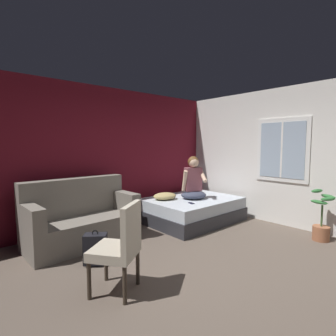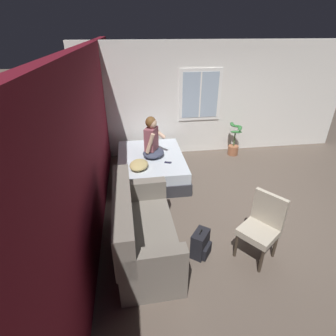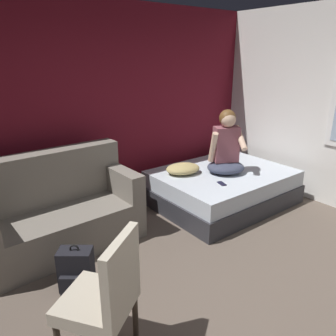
# 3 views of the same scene
# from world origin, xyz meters

# --- Properties ---
(ground_plane) EXTENTS (40.00, 40.00, 0.00)m
(ground_plane) POSITION_xyz_m (0.00, 0.00, 0.00)
(ground_plane) COLOR brown
(wall_back_accent) EXTENTS (10.40, 0.16, 2.70)m
(wall_back_accent) POSITION_xyz_m (0.00, 2.76, 1.35)
(wall_back_accent) COLOR maroon
(wall_back_accent) RESTS_ON ground
(wall_side_with_window) EXTENTS (0.19, 6.75, 2.70)m
(wall_side_with_window) POSITION_xyz_m (2.78, 0.01, 1.35)
(wall_side_with_window) COLOR silver
(wall_side_with_window) RESTS_ON ground
(bed) EXTENTS (1.90, 1.45, 0.48)m
(bed) POSITION_xyz_m (1.56, 1.73, 0.24)
(bed) COLOR #2D2D33
(bed) RESTS_ON ground
(couch) EXTENTS (1.73, 0.88, 1.04)m
(couch) POSITION_xyz_m (-0.70, 2.06, 0.39)
(couch) COLOR slate
(couch) RESTS_ON ground
(side_chair) EXTENTS (0.64, 0.64, 0.98)m
(side_chair) POSITION_xyz_m (-0.96, 0.40, 0.53)
(side_chair) COLOR #382D23
(side_chair) RESTS_ON ground
(person_seated) EXTENTS (0.66, 0.63, 0.88)m
(person_seated) POSITION_xyz_m (1.55, 1.68, 0.84)
(person_seated) COLOR #383D51
(person_seated) RESTS_ON bed
(backpack) EXTENTS (0.35, 0.35, 0.46)m
(backpack) POSITION_xyz_m (-0.86, 1.22, 0.19)
(backpack) COLOR black
(backpack) RESTS_ON ground
(throw_pillow) EXTENTS (0.56, 0.47, 0.14)m
(throw_pillow) POSITION_xyz_m (1.04, 2.00, 0.55)
(throw_pillow) COLOR tan
(throw_pillow) RESTS_ON bed
(cell_phone) EXTENTS (0.11, 0.16, 0.01)m
(cell_phone) POSITION_xyz_m (1.19, 1.40, 0.48)
(cell_phone) COLOR black
(cell_phone) RESTS_ON bed
(potted_plant) EXTENTS (0.39, 0.37, 0.85)m
(potted_plant) POSITION_xyz_m (2.35, -0.47, 0.30)
(potted_plant) COLOR #995B3D
(potted_plant) RESTS_ON ground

